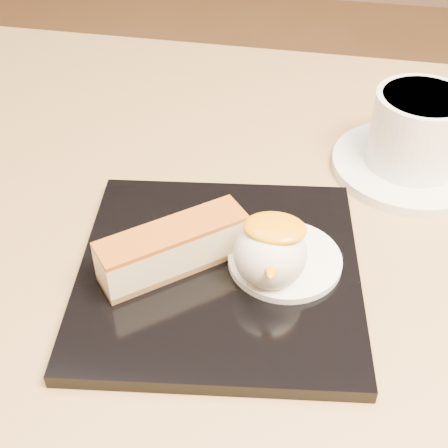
% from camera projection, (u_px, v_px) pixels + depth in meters
% --- Properties ---
extents(table, '(0.80, 0.80, 0.72)m').
position_uv_depth(table, '(206.00, 370.00, 0.62)').
color(table, black).
rests_on(table, ground).
extents(dessert_plate, '(0.25, 0.25, 0.01)m').
position_uv_depth(dessert_plate, '(219.00, 273.00, 0.49)').
color(dessert_plate, black).
rests_on(dessert_plate, table).
extents(cheesecake, '(0.11, 0.10, 0.04)m').
position_uv_depth(cheesecake, '(173.00, 248.00, 0.48)').
color(cheesecake, brown).
rests_on(cheesecake, dessert_plate).
extents(cream_smear, '(0.09, 0.09, 0.01)m').
position_uv_depth(cream_smear, '(285.00, 260.00, 0.49)').
color(cream_smear, white).
rests_on(cream_smear, dessert_plate).
extents(ice_cream_scoop, '(0.06, 0.06, 0.06)m').
position_uv_depth(ice_cream_scoop, '(270.00, 253.00, 0.46)').
color(ice_cream_scoop, white).
rests_on(ice_cream_scoop, cream_smear).
extents(mango_sauce, '(0.05, 0.04, 0.01)m').
position_uv_depth(mango_sauce, '(275.00, 228.00, 0.45)').
color(mango_sauce, orange).
rests_on(mango_sauce, ice_cream_scoop).
extents(mint_sprig, '(0.04, 0.03, 0.00)m').
position_uv_depth(mint_sprig, '(253.00, 231.00, 0.51)').
color(mint_sprig, '#297D37').
rests_on(mint_sprig, cream_smear).
extents(saucer, '(0.15, 0.15, 0.01)m').
position_uv_depth(saucer, '(409.00, 165.00, 0.61)').
color(saucer, white).
rests_on(saucer, table).
extents(coffee_cup, '(0.12, 0.09, 0.07)m').
position_uv_depth(coffee_cup, '(420.00, 129.00, 0.58)').
color(coffee_cup, white).
rests_on(coffee_cup, saucer).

